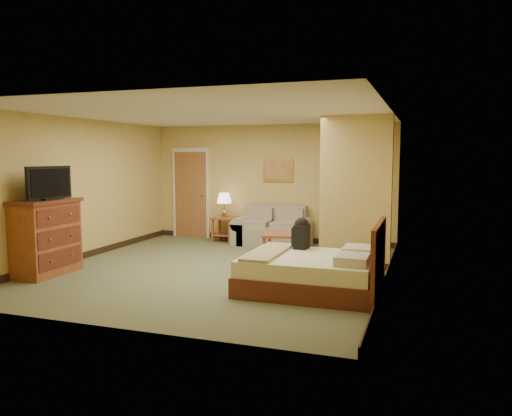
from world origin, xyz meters
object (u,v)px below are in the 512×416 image
at_px(dresser, 46,237).
at_px(bed, 314,272).
at_px(loveseat, 272,232).
at_px(coffee_table, 284,240).

height_order(dresser, bed, dresser).
xyz_separation_m(loveseat, coffee_table, (0.64, -1.34, 0.08)).
height_order(loveseat, coffee_table, loveseat).
distance_m(coffee_table, bed, 2.26).
xyz_separation_m(loveseat, bed, (1.65, -3.36, 0.01)).
bearing_deg(coffee_table, dresser, -143.61).
height_order(coffee_table, dresser, dresser).
distance_m(coffee_table, dresser, 4.10).
height_order(loveseat, bed, bed).
relative_size(coffee_table, dresser, 0.71).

